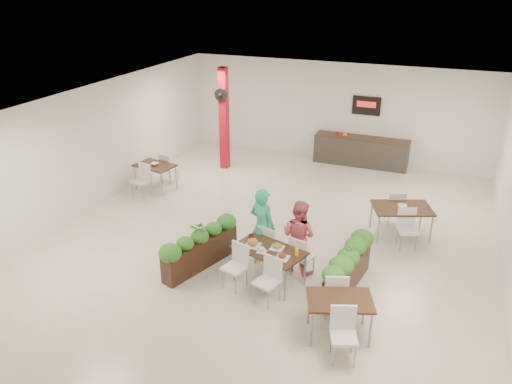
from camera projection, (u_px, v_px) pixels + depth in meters
ground at (271, 236)px, 11.91m from camera, size 12.00×12.00×0.00m
room_shell at (272, 157)px, 11.10m from camera, size 10.10×12.10×3.22m
red_column at (224, 118)px, 15.49m from camera, size 0.40×0.41×3.20m
service_counter at (361, 151)px, 16.17m from camera, size 3.00×0.64×2.20m
main_table at (269, 254)px, 9.92m from camera, size 1.64×1.91×0.92m
diner_man at (262, 226)px, 10.52m from camera, size 0.72×0.58×1.73m
diner_woman at (299, 236)px, 10.27m from camera, size 0.91×0.80×1.59m
planter_left at (200, 245)px, 10.49m from camera, size 0.90×1.97×1.07m
planter_right at (348, 267)px, 9.74m from camera, size 0.62×1.95×1.03m
side_table_a at (155, 169)px, 14.29m from camera, size 1.23×1.67×0.92m
side_table_b at (402, 211)px, 11.70m from camera, size 1.57×1.66×0.92m
side_table_c at (340, 306)px, 8.41m from camera, size 1.28×1.66×0.92m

